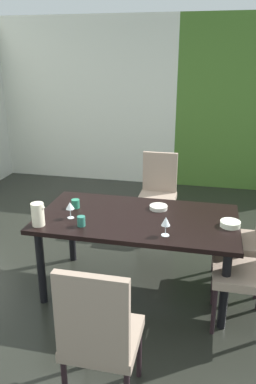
{
  "coord_description": "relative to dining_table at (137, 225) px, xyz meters",
  "views": [
    {
      "loc": [
        0.83,
        -2.99,
        2.09
      ],
      "look_at": [
        0.1,
        0.29,
        0.85
      ],
      "focal_mm": 35.0,
      "sensor_mm": 36.0,
      "label": 1
    }
  ],
  "objects": [
    {
      "name": "chair_head_far",
      "position": [
        0.01,
        1.28,
        -0.12
      ],
      "size": [
        0.44,
        0.45,
        0.98
      ],
      "rotation": [
        0.0,
        0.0,
        3.14
      ],
      "color": "gray",
      "rests_on": "ground_plane"
    },
    {
      "name": "back_panel_interior",
      "position": [
        -1.54,
        3.17,
        0.68
      ],
      "size": [
        3.1,
        0.1,
        2.68
      ],
      "primitive_type": "cube",
      "color": "silver",
      "rests_on": "ground_plane"
    },
    {
      "name": "serving_bowl_rear",
      "position": [
        0.79,
        -0.03,
        0.11
      ],
      "size": [
        0.17,
        0.17,
        0.05
      ],
      "primitive_type": "cylinder",
      "color": "white",
      "rests_on": "dining_table"
    },
    {
      "name": "pitcher_south",
      "position": [
        -0.77,
        -0.35,
        0.18
      ],
      "size": [
        0.12,
        0.11,
        0.2
      ],
      "color": "beige",
      "rests_on": "dining_table"
    },
    {
      "name": "ground_plane",
      "position": [
        -0.26,
        0.03,
        -0.67
      ],
      "size": [
        5.67,
        6.38,
        0.02
      ],
      "primitive_type": "cube",
      "color": "black"
    },
    {
      "name": "wine_glass_east",
      "position": [
        0.29,
        -0.31,
        0.2
      ],
      "size": [
        0.07,
        0.07,
        0.16
      ],
      "color": "silver",
      "rests_on": "dining_table"
    },
    {
      "name": "wine_glass_front",
      "position": [
        -0.56,
        -0.15,
        0.2
      ],
      "size": [
        0.07,
        0.07,
        0.15
      ],
      "color": "silver",
      "rests_on": "dining_table"
    },
    {
      "name": "chair_head_near",
      "position": [
        0.03,
        -1.28,
        -0.1
      ],
      "size": [
        0.44,
        0.44,
        1.02
      ],
      "color": "gray",
      "rests_on": "ground_plane"
    },
    {
      "name": "chair_right_near",
      "position": [
        0.97,
        -0.28,
        -0.13
      ],
      "size": [
        0.44,
        0.44,
        0.95
      ],
      "rotation": [
        0.0,
        0.0,
        1.57
      ],
      "color": "gray",
      "rests_on": "ground_plane"
    },
    {
      "name": "dining_table",
      "position": [
        0.0,
        0.0,
        0.0
      ],
      "size": [
        1.75,
        0.95,
        0.74
      ],
      "color": "black",
      "rests_on": "ground_plane"
    },
    {
      "name": "chair_right_far",
      "position": [
        0.97,
        0.28,
        -0.14
      ],
      "size": [
        0.44,
        0.44,
        0.92
      ],
      "rotation": [
        0.0,
        0.0,
        1.57
      ],
      "color": "gray",
      "rests_on": "ground_plane"
    },
    {
      "name": "serving_bowl_corner",
      "position": [
        0.16,
        0.21,
        0.1
      ],
      "size": [
        0.17,
        0.17,
        0.04
      ],
      "primitive_type": "cylinder",
      "color": "beige",
      "rests_on": "dining_table"
    },
    {
      "name": "cup_left",
      "position": [
        -0.6,
        0.08,
        0.12
      ],
      "size": [
        0.08,
        0.08,
        0.08
      ],
      "primitive_type": "cylinder",
      "color": "#287759",
      "rests_on": "dining_table"
    },
    {
      "name": "cup_west",
      "position": [
        -0.42,
        -0.28,
        0.13
      ],
      "size": [
        0.07,
        0.07,
        0.09
      ],
      "primitive_type": "cylinder",
      "color": "#286B5B",
      "rests_on": "dining_table"
    }
  ]
}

